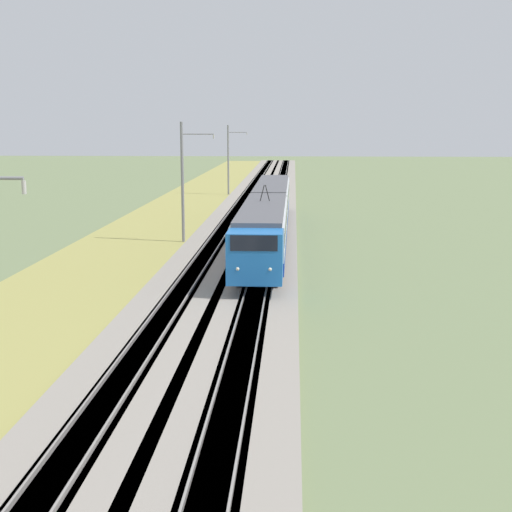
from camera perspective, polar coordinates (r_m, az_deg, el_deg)
The scene contains 8 objects.
ballast_main at distance 59.25m, azimuth -2.67°, elevation 1.93°, with size 240.00×4.40×0.30m.
ballast_adjacent at distance 59.00m, azimuth 1.12°, elevation 1.90°, with size 240.00×4.40×0.30m.
track_main at distance 59.25m, azimuth -2.67°, elevation 1.94°, with size 240.00×1.57×0.45m.
track_adjacent at distance 58.99m, azimuth 1.12°, elevation 1.91°, with size 240.00×1.57×0.45m.
grass_verge at distance 60.17m, azimuth -8.45°, elevation 1.87°, with size 240.00×9.37×0.12m.
passenger_train at distance 54.53m, azimuth 0.98°, elevation 3.50°, with size 38.83×2.95×4.96m.
catenary_mast_mid at distance 54.18m, azimuth -5.85°, elevation 5.95°, with size 0.22×2.56×9.14m.
catenary_mast_far at distance 91.71m, azimuth -2.20°, elevation 7.73°, with size 0.22×2.56×8.90m.
Camera 1 is at (-8.31, -5.85, 8.89)m, focal length 50.00 mm.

